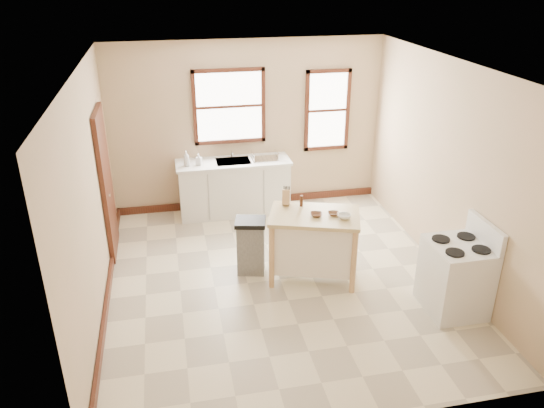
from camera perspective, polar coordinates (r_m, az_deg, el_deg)
The scene contains 23 objects.
floor at distance 7.17m, azimuth 0.86°, elevation -8.12°, with size 5.00×5.00×0.00m, color #AEA38A.
ceiling at distance 6.12m, azimuth 1.03°, elevation 14.48°, with size 5.00×5.00×0.00m, color white.
wall_back at distance 8.84m, azimuth -2.61°, elevation 8.35°, with size 4.50×0.04×2.80m, color tan.
wall_left at distance 6.45m, azimuth -18.98°, elevation 0.61°, with size 0.04×5.00×2.80m, color tan.
wall_right at distance 7.31m, azimuth 18.45°, elevation 3.52°, with size 0.04×5.00×2.80m, color tan.
window_main at distance 8.69m, azimuth -4.62°, elevation 10.40°, with size 1.17×0.06×1.22m, color #3F1C11, non-canonical shape.
window_side at distance 9.07m, azimuth 5.96°, elevation 9.98°, with size 0.77×0.06×1.37m, color #3F1C11, non-canonical shape.
door_left at distance 7.77m, azimuth -17.39°, elevation 2.12°, with size 0.06×0.90×2.10m, color #3F1C11.
baseboard_back at distance 9.28m, azimuth -2.43°, elevation 0.34°, with size 4.50×0.04×0.12m, color #3F1C11.
baseboard_left at distance 7.07m, azimuth -17.24°, elevation -9.32°, with size 0.04×5.00×0.12m, color #3F1C11.
sink_counter at distance 8.83m, azimuth -4.10°, elevation 1.83°, with size 1.86×0.62×0.92m, color silver, non-canonical shape.
faucet at distance 8.80m, azimuth -4.38°, elevation 5.70°, with size 0.03×0.03×0.22m, color silver.
soap_bottle_a at distance 8.49m, azimuth -9.19°, elevation 4.84°, with size 0.10×0.10×0.25m, color #B2B2B2.
soap_bottle_b at distance 8.53m, azimuth -7.88°, elevation 4.80°, with size 0.08×0.09×0.19m, color #B2B2B2.
dish_rack at distance 8.70m, azimuth -0.78°, elevation 5.15°, with size 0.43×0.32×0.11m, color silver, non-canonical shape.
kitchen_island at distance 7.02m, azimuth 4.49°, elevation -4.54°, with size 1.14×0.73×0.93m, color tan, non-canonical shape.
knife_block at distance 7.01m, azimuth 1.52°, elevation 0.68°, with size 0.10×0.10×0.20m, color #DCBC73, non-canonical shape.
pepper_grinder at distance 6.98m, azimuth 3.18°, elevation 0.34°, with size 0.04×0.04×0.15m, color #3E1F10.
bowl_a at distance 6.75m, azimuth 4.79°, elevation -1.14°, with size 0.15×0.15×0.04m, color brown.
bowl_b at distance 6.80m, azimuth 6.64°, elevation -1.05°, with size 0.14×0.14×0.04m, color brown.
bowl_c at distance 6.73m, azimuth 7.79°, elevation -1.33°, with size 0.17×0.17×0.05m, color silver.
trash_bin at distance 7.16m, azimuth -2.29°, elevation -4.52°, with size 0.40×0.34×0.78m, color gray, non-canonical shape.
gas_stove at distance 6.69m, azimuth 19.25°, elevation -6.48°, with size 0.71×0.72×1.15m, color silver, non-canonical shape.
Camera 1 is at (-1.32, -5.88, 3.89)m, focal length 35.00 mm.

